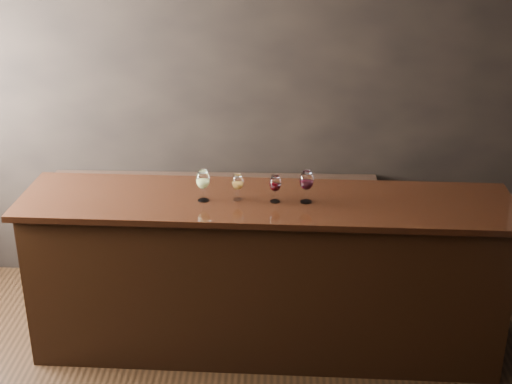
{
  "coord_description": "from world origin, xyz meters",
  "views": [
    {
      "loc": [
        0.66,
        -3.06,
        3.02
      ],
      "look_at": [
        0.49,
        1.21,
        1.19
      ],
      "focal_mm": 50.0,
      "sensor_mm": 36.0,
      "label": 1
    }
  ],
  "objects_px": {
    "back_bar_shelf": "(214,235)",
    "glass_white": "(203,180)",
    "bar_counter": "(265,278)",
    "glass_amber": "(238,183)",
    "glass_red_a": "(275,184)",
    "glass_red_b": "(307,181)"
  },
  "relations": [
    {
      "from": "glass_amber",
      "to": "glass_red_a",
      "type": "height_order",
      "value": "glass_red_a"
    },
    {
      "from": "bar_counter",
      "to": "back_bar_shelf",
      "type": "bearing_deg",
      "value": 119.16
    },
    {
      "from": "glass_amber",
      "to": "glass_red_a",
      "type": "distance_m",
      "value": 0.25
    },
    {
      "from": "glass_red_b",
      "to": "bar_counter",
      "type": "bearing_deg",
      "value": 172.77
    },
    {
      "from": "glass_white",
      "to": "glass_red_b",
      "type": "height_order",
      "value": "glass_red_b"
    },
    {
      "from": "back_bar_shelf",
      "to": "glass_white",
      "type": "bearing_deg",
      "value": -88.21
    },
    {
      "from": "back_bar_shelf",
      "to": "glass_red_a",
      "type": "xyz_separation_m",
      "value": [
        0.49,
        -0.86,
        0.8
      ]
    },
    {
      "from": "back_bar_shelf",
      "to": "glass_amber",
      "type": "distance_m",
      "value": 1.18
    },
    {
      "from": "bar_counter",
      "to": "glass_red_a",
      "type": "bearing_deg",
      "value": -28.25
    },
    {
      "from": "glass_red_a",
      "to": "glass_red_b",
      "type": "xyz_separation_m",
      "value": [
        0.2,
        0.0,
        0.02
      ]
    },
    {
      "from": "back_bar_shelf",
      "to": "glass_white",
      "type": "relative_size",
      "value": 12.17
    },
    {
      "from": "glass_amber",
      "to": "glass_red_a",
      "type": "bearing_deg",
      "value": -5.21
    },
    {
      "from": "bar_counter",
      "to": "glass_amber",
      "type": "xyz_separation_m",
      "value": [
        -0.18,
        -0.01,
        0.71
      ]
    },
    {
      "from": "glass_white",
      "to": "glass_red_a",
      "type": "bearing_deg",
      "value": -0.03
    },
    {
      "from": "bar_counter",
      "to": "glass_red_b",
      "type": "bearing_deg",
      "value": -5.75
    },
    {
      "from": "back_bar_shelf",
      "to": "glass_red_b",
      "type": "height_order",
      "value": "glass_red_b"
    },
    {
      "from": "bar_counter",
      "to": "glass_amber",
      "type": "bearing_deg",
      "value": -174.44
    },
    {
      "from": "back_bar_shelf",
      "to": "glass_white",
      "type": "height_order",
      "value": "glass_white"
    },
    {
      "from": "glass_white",
      "to": "glass_amber",
      "type": "distance_m",
      "value": 0.23
    },
    {
      "from": "glass_amber",
      "to": "glass_white",
      "type": "bearing_deg",
      "value": -174.37
    },
    {
      "from": "bar_counter",
      "to": "glass_red_a",
      "type": "xyz_separation_m",
      "value": [
        0.06,
        -0.04,
        0.71
      ]
    },
    {
      "from": "bar_counter",
      "to": "glass_amber",
      "type": "relative_size",
      "value": 17.88
    }
  ]
}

